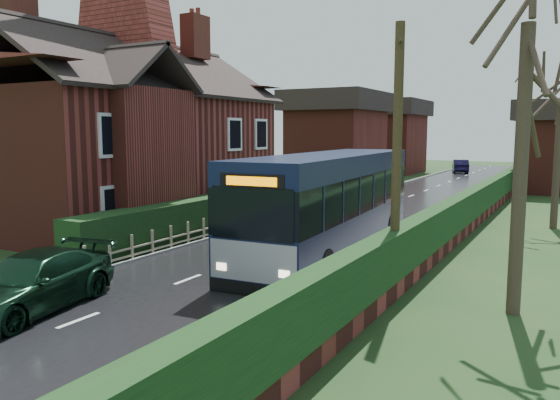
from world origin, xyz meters
The scene contains 17 objects.
ground centered at (0.00, 0.00, 0.00)m, with size 140.00×140.00×0.00m, color #2B401B.
road centered at (0.00, 10.00, 0.01)m, with size 6.00×100.00×0.02m, color black.
pavement centered at (4.25, 10.00, 0.07)m, with size 2.50×100.00×0.14m, color slate.
kerb_right centered at (3.05, 10.00, 0.07)m, with size 0.12×100.00×0.14m, color gray.
kerb_left centered at (-3.05, 10.00, 0.05)m, with size 0.12×100.00×0.10m, color gray.
front_hedge centered at (-3.90, 5.00, 0.80)m, with size 1.20×16.00×1.60m, color black.
picket_fence centered at (-3.15, 5.00, 0.45)m, with size 0.10×16.00×0.90m, color tan, non-canonical shape.
right_wall_hedge centered at (5.80, 10.00, 1.02)m, with size 0.60×50.00×1.80m.
brick_house centered at (-8.73, 4.78, 4.38)m, with size 9.30×14.60×10.30m.
bus centered at (2.20, 3.25, 1.76)m, with size 3.40×11.85×3.56m.
car_silver centered at (-2.17, 10.66, 0.62)m, with size 1.46×3.64×1.24m, color #B2B3B7.
car_green centered at (-1.60, -6.00, 0.70)m, with size 1.95×4.80×1.39m, color black.
car_distant centered at (-1.23, 45.34, 0.70)m, with size 1.49×4.27×1.41m, color black.
bus_stop_sign centered at (3.20, 6.00, 1.72)m, with size 0.11×0.39×2.61m.
telegraph_pole centered at (5.80, -0.72, 3.57)m, with size 0.42×0.87×7.05m.
tree_right_near centered at (8.70, -0.56, 7.24)m, with size 4.49×4.49×9.69m.
tree_house_side centered at (-13.26, 16.23, 7.68)m, with size 4.53×4.53×10.28m.
Camera 1 is at (9.92, -14.36, 4.34)m, focal length 35.00 mm.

